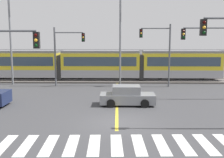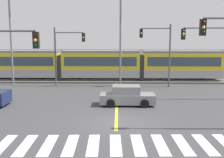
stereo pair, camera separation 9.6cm
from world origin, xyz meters
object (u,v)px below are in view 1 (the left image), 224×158
object	(u,v)px
light_rail_tram	(101,64)
sedan_crossing	(127,96)
traffic_light_far_right	(160,46)
street_lamp_centre	(122,36)
traffic_light_far_left	(65,48)
street_lamp_west	(12,35)
traffic_light_mid_right	(214,49)

from	to	relation	value
light_rail_tram	sedan_crossing	world-z (taller)	light_rail_tram
traffic_light_far_right	sedan_crossing	bearing A→B (deg)	-114.12
street_lamp_centre	traffic_light_far_left	bearing A→B (deg)	-176.96
light_rail_tram	street_lamp_west	xyz separation A→B (m)	(-9.43, -2.73, 3.36)
traffic_light_far_left	traffic_light_far_right	xyz separation A→B (m)	(9.90, -0.03, 0.24)
sedan_crossing	street_lamp_centre	world-z (taller)	street_lamp_centre
street_lamp_west	traffic_light_far_left	bearing A→B (deg)	-9.42
sedan_crossing	traffic_light_far_right	world-z (taller)	traffic_light_far_right
traffic_light_mid_right	street_lamp_centre	bearing A→B (deg)	139.98
traffic_light_mid_right	street_lamp_west	size ratio (longest dim) A/B	0.65
light_rail_tram	traffic_light_mid_right	bearing A→B (deg)	-44.26
traffic_light_far_left	light_rail_tram	bearing A→B (deg)	46.49
light_rail_tram	street_lamp_centre	bearing A→B (deg)	-54.29
street_lamp_centre	street_lamp_west	bearing A→B (deg)	176.80
traffic_light_far_right	traffic_light_mid_right	bearing A→B (deg)	-59.05
light_rail_tram	traffic_light_far_left	bearing A→B (deg)	-133.51
traffic_light_far_left	traffic_light_far_right	size ratio (longest dim) A/B	0.95
sedan_crossing	street_lamp_centre	xyz separation A→B (m)	(-0.32, 8.46, 4.64)
traffic_light_far_left	traffic_light_far_right	distance (m)	9.91
sedan_crossing	street_lamp_west	world-z (taller)	street_lamp_west
light_rail_tram	street_lamp_west	world-z (taller)	street_lamp_west
traffic_light_far_left	street_lamp_west	distance (m)	6.15
traffic_light_far_left	sedan_crossing	bearing A→B (deg)	-52.38
light_rail_tram	traffic_light_far_right	world-z (taller)	traffic_light_far_right
traffic_light_mid_right	light_rail_tram	bearing A→B (deg)	135.74
traffic_light_far_left	street_lamp_centre	world-z (taller)	street_lamp_centre
light_rail_tram	street_lamp_centre	distance (m)	5.32
traffic_light_far_left	street_lamp_west	xyz separation A→B (m)	(-5.91, 0.98, 1.40)
light_rail_tram	traffic_light_mid_right	size ratio (longest dim) A/B	4.40
light_rail_tram	traffic_light_far_left	size ratio (longest dim) A/B	4.52
traffic_light_mid_right	traffic_light_far_right	world-z (taller)	traffic_light_far_right
sedan_crossing	traffic_light_far_right	distance (m)	9.57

